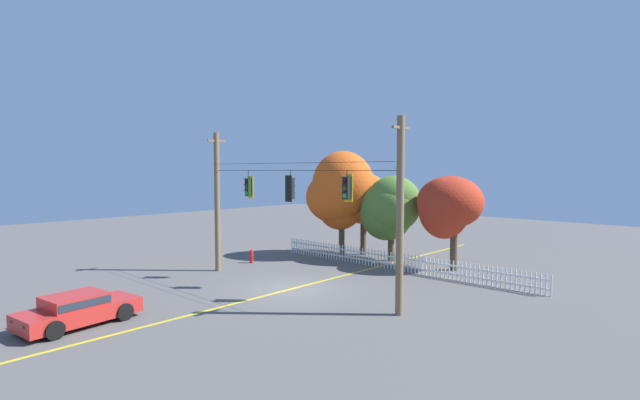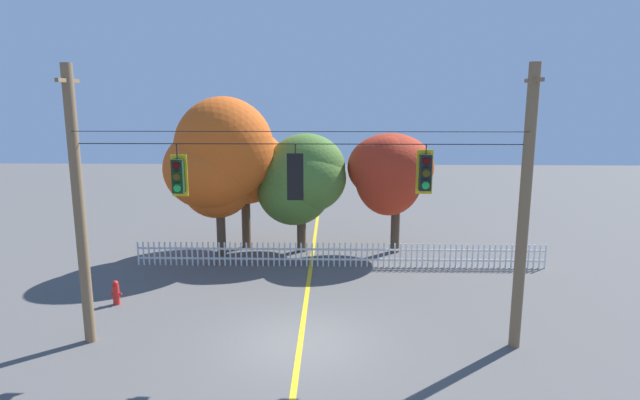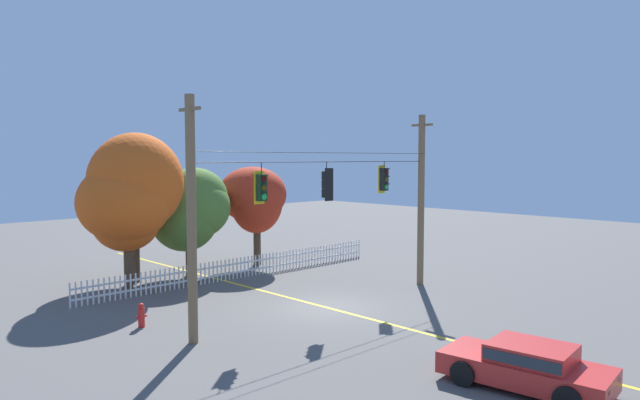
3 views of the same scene
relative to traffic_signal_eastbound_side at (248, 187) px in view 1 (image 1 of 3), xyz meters
name	(u,v)px [view 1 (image 1 of 3)]	position (x,y,z in m)	size (l,w,h in m)	color
ground	(292,289)	(3.21, -0.01, -4.74)	(80.00, 80.00, 0.00)	#565451
lane_centerline_stripe	(292,289)	(3.21, -0.01, -4.74)	(0.16, 36.00, 0.01)	gold
signal_support_span	(292,207)	(3.21, -0.01, -0.84)	(12.20, 1.10, 7.67)	brown
traffic_signal_eastbound_side	(248,187)	(0.00, 0.00, 0.00)	(0.43, 0.38, 1.42)	black
traffic_signal_southbound_primary	(290,188)	(3.12, -0.02, 0.01)	(0.43, 0.38, 1.47)	black
traffic_signal_westbound_side	(347,188)	(6.52, 0.00, 0.12)	(0.43, 0.38, 1.33)	black
white_picket_fence	(394,261)	(4.39, 6.84, -4.24)	(16.62, 0.06, 0.99)	white
autumn_maple_near_fence	(340,193)	(-0.73, 8.13, -0.63)	(4.63, 3.89, 6.84)	brown
autumn_maple_mid	(363,199)	(0.13, 9.45, -1.04)	(4.08, 3.39, 5.44)	brown
autumn_oak_far_east	(390,207)	(2.67, 8.84, -1.41)	(3.93, 3.38, 5.28)	brown
autumn_maple_far_west	(447,205)	(6.55, 8.83, -1.06)	(3.74, 3.48, 5.29)	#473828
parked_car	(78,309)	(1.27, -8.91, -4.14)	(2.26, 4.23, 1.15)	red
fire_hydrant	(252,256)	(-3.10, 2.67, -4.33)	(0.38, 0.22, 0.83)	red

